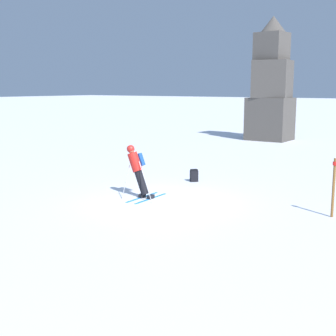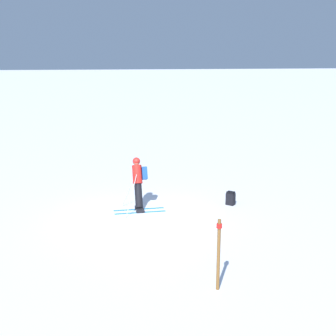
# 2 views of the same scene
# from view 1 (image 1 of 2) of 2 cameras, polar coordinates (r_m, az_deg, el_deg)

# --- Properties ---
(ground_plane) EXTENTS (300.00, 300.00, 0.00)m
(ground_plane) POSITION_cam_1_polar(r_m,az_deg,el_deg) (15.66, -0.71, -4.02)
(ground_plane) COLOR white
(skier) EXTENTS (1.50, 1.80, 1.84)m
(skier) POSITION_cam_1_polar(r_m,az_deg,el_deg) (16.09, -3.76, 0.01)
(skier) COLOR #1E7AC6
(skier) RESTS_ON ground
(rock_pillar) EXTENTS (2.90, 2.55, 8.60)m
(rock_pillar) POSITION_cam_1_polar(r_m,az_deg,el_deg) (34.23, 12.47, 9.36)
(rock_pillar) COLOR #4C4742
(rock_pillar) RESTS_ON ground
(spare_backpack) EXTENTS (0.37, 0.37, 0.50)m
(spare_backpack) POSITION_cam_1_polar(r_m,az_deg,el_deg) (18.79, 3.19, -0.93)
(spare_backpack) COLOR black
(spare_backpack) RESTS_ON ground
(trail_marker) EXTENTS (0.13, 0.13, 1.74)m
(trail_marker) POSITION_cam_1_polar(r_m,az_deg,el_deg) (14.35, 19.55, -1.94)
(trail_marker) COLOR brown
(trail_marker) RESTS_ON ground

